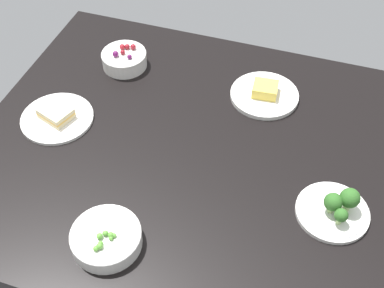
# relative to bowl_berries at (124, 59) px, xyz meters

# --- Properties ---
(dining_table) EXTENTS (1.24, 1.05, 0.04)m
(dining_table) POSITION_rel_bowl_berries_xyz_m (0.33, -0.28, -0.05)
(dining_table) COLOR black
(dining_table) RESTS_ON ground
(bowl_berries) EXTENTS (0.15, 0.15, 0.07)m
(bowl_berries) POSITION_rel_bowl_berries_xyz_m (0.00, 0.00, 0.00)
(bowl_berries) COLOR white
(bowl_berries) RESTS_ON dining_table
(plate_sandwich) EXTENTS (0.22, 0.22, 0.04)m
(plate_sandwich) POSITION_rel_bowl_berries_xyz_m (-0.09, -0.30, -0.02)
(plate_sandwich) COLOR white
(plate_sandwich) RESTS_ON dining_table
(plate_broccoli) EXTENTS (0.19, 0.19, 0.08)m
(plate_broccoli) POSITION_rel_bowl_berries_xyz_m (0.74, -0.38, -0.01)
(plate_broccoli) COLOR white
(plate_broccoli) RESTS_ON dining_table
(bowl_peas) EXTENTS (0.17, 0.17, 0.06)m
(bowl_peas) POSITION_rel_bowl_berries_xyz_m (0.23, -0.64, -0.00)
(bowl_peas) COLOR white
(bowl_peas) RESTS_ON dining_table
(plate_cheese) EXTENTS (0.21, 0.21, 0.05)m
(plate_cheese) POSITION_rel_bowl_berries_xyz_m (0.47, -0.01, -0.02)
(plate_cheese) COLOR white
(plate_cheese) RESTS_ON dining_table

